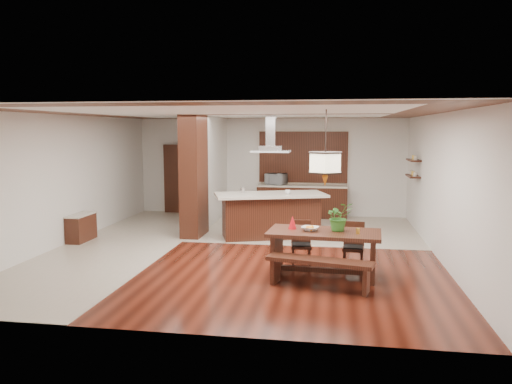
% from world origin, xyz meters
% --- Properties ---
extents(room_shell, '(9.00, 9.04, 2.92)m').
position_xyz_m(room_shell, '(0.00, 0.00, 2.06)').
color(room_shell, '#361109').
rests_on(room_shell, ground).
extents(tile_hallway, '(2.50, 9.00, 0.01)m').
position_xyz_m(tile_hallway, '(-2.75, 0.00, 0.01)').
color(tile_hallway, '#BFB29F').
rests_on(tile_hallway, ground).
extents(tile_kitchen, '(5.50, 4.00, 0.01)m').
position_xyz_m(tile_kitchen, '(1.25, 2.50, 0.01)').
color(tile_kitchen, '#BFB29F').
rests_on(tile_kitchen, ground).
extents(soffit_band, '(8.00, 9.00, 0.02)m').
position_xyz_m(soffit_band, '(0.00, 0.00, 2.88)').
color(soffit_band, '#3B1C0E').
rests_on(soffit_band, room_shell).
extents(partition_pier, '(0.45, 1.00, 2.90)m').
position_xyz_m(partition_pier, '(-1.40, 1.20, 1.45)').
color(partition_pier, black).
rests_on(partition_pier, ground).
extents(partition_stub, '(0.18, 2.40, 2.90)m').
position_xyz_m(partition_stub, '(-1.40, 3.30, 1.45)').
color(partition_stub, silver).
rests_on(partition_stub, ground).
extents(hallway_console, '(0.37, 0.88, 0.63)m').
position_xyz_m(hallway_console, '(-3.81, 0.20, 0.32)').
color(hallway_console, black).
rests_on(hallway_console, ground).
extents(hallway_doorway, '(1.10, 0.20, 2.10)m').
position_xyz_m(hallway_doorway, '(-2.70, 4.40, 1.05)').
color(hallway_doorway, black).
rests_on(hallway_doorway, ground).
extents(rear_counter, '(2.60, 0.62, 0.95)m').
position_xyz_m(rear_counter, '(1.00, 4.20, 0.48)').
color(rear_counter, black).
rests_on(rear_counter, ground).
extents(kitchen_window, '(2.60, 0.08, 1.50)m').
position_xyz_m(kitchen_window, '(1.00, 4.46, 1.75)').
color(kitchen_window, '#AA7133').
rests_on(kitchen_window, room_shell).
extents(shelf_lower, '(0.26, 0.90, 0.04)m').
position_xyz_m(shelf_lower, '(3.87, 2.60, 1.40)').
color(shelf_lower, black).
rests_on(shelf_lower, room_shell).
extents(shelf_upper, '(0.26, 0.90, 0.04)m').
position_xyz_m(shelf_upper, '(3.87, 2.60, 1.80)').
color(shelf_upper, black).
rests_on(shelf_upper, room_shell).
extents(dining_table, '(2.00, 1.11, 0.81)m').
position_xyz_m(dining_table, '(1.77, -1.71, 0.59)').
color(dining_table, black).
rests_on(dining_table, ground).
extents(dining_bench, '(1.77, 0.77, 0.49)m').
position_xyz_m(dining_bench, '(1.72, -2.40, 0.24)').
color(dining_bench, black).
rests_on(dining_bench, ground).
extents(dining_chair_left, '(0.41, 0.41, 0.85)m').
position_xyz_m(dining_chair_left, '(1.34, -1.08, 0.42)').
color(dining_chair_left, black).
rests_on(dining_chair_left, ground).
extents(dining_chair_right, '(0.41, 0.41, 0.86)m').
position_xyz_m(dining_chair_right, '(2.30, -1.16, 0.43)').
color(dining_chair_right, black).
rests_on(dining_chair_right, ground).
extents(pendant_lantern, '(0.64, 0.64, 1.31)m').
position_xyz_m(pendant_lantern, '(1.77, -1.71, 2.25)').
color(pendant_lantern, beige).
rests_on(pendant_lantern, room_shell).
extents(foliage_plant, '(0.58, 0.55, 0.50)m').
position_xyz_m(foliage_plant, '(2.02, -1.64, 1.06)').
color(foliage_plant, '#307226').
rests_on(foliage_plant, dining_table).
extents(fruit_bowl, '(0.35, 0.35, 0.07)m').
position_xyz_m(fruit_bowl, '(1.53, -1.71, 0.84)').
color(fruit_bowl, beige).
rests_on(fruit_bowl, dining_table).
extents(napkin_cone, '(0.18, 0.18, 0.23)m').
position_xyz_m(napkin_cone, '(1.21, -1.59, 0.92)').
color(napkin_cone, '#B80D13').
rests_on(napkin_cone, dining_table).
extents(gold_ornament, '(0.07, 0.07, 0.10)m').
position_xyz_m(gold_ornament, '(2.34, -1.84, 0.85)').
color(gold_ornament, gold).
rests_on(gold_ornament, dining_table).
extents(kitchen_island, '(2.79, 1.88, 1.06)m').
position_xyz_m(kitchen_island, '(0.45, 1.29, 0.54)').
color(kitchen_island, black).
rests_on(kitchen_island, ground).
extents(range_hood, '(0.90, 0.55, 0.87)m').
position_xyz_m(range_hood, '(0.45, 1.30, 2.46)').
color(range_hood, silver).
rests_on(range_hood, room_shell).
extents(island_cup, '(0.17, 0.17, 0.10)m').
position_xyz_m(island_cup, '(0.86, 1.18, 1.11)').
color(island_cup, silver).
rests_on(island_cup, kitchen_island).
extents(microwave, '(0.68, 0.57, 0.32)m').
position_xyz_m(microwave, '(0.22, 4.22, 1.11)').
color(microwave, silver).
rests_on(microwave, rear_counter).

